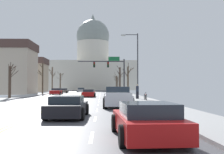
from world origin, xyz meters
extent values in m
cube|color=#4A4A4F|center=(0.00, 0.00, -0.03)|extent=(14.00, 180.00, 0.06)
cube|color=yellow|center=(-0.12, 0.00, 0.00)|extent=(0.10, 176.40, 0.00)
cube|color=yellow|center=(0.12, 0.00, 0.00)|extent=(0.10, 176.40, 0.00)
cube|color=silver|center=(3.50, -24.10, 0.00)|extent=(0.12, 2.20, 0.00)
cube|color=silver|center=(3.50, -18.90, 0.00)|extent=(0.12, 2.20, 0.00)
cube|color=silver|center=(3.50, -13.70, 0.00)|extent=(0.12, 2.20, 0.00)
cube|color=silver|center=(3.50, -8.50, 0.00)|extent=(0.12, 2.20, 0.00)
cube|color=silver|center=(3.50, -3.30, 0.00)|extent=(0.12, 2.20, 0.00)
cube|color=silver|center=(3.50, 1.90, 0.00)|extent=(0.12, 2.20, 0.00)
cube|color=silver|center=(3.50, 7.10, 0.00)|extent=(0.12, 2.20, 0.00)
cube|color=silver|center=(3.50, 12.30, 0.00)|extent=(0.12, 2.20, 0.00)
cube|color=silver|center=(3.50, 17.50, 0.00)|extent=(0.12, 2.20, 0.00)
cube|color=silver|center=(3.50, 22.70, 0.00)|extent=(0.12, 2.20, 0.00)
cube|color=silver|center=(3.50, 27.90, 0.00)|extent=(0.12, 2.20, 0.00)
cube|color=silver|center=(3.50, 33.10, 0.00)|extent=(0.12, 2.20, 0.00)
cube|color=silver|center=(3.50, 38.30, 0.00)|extent=(0.12, 2.20, 0.00)
cube|color=silver|center=(3.50, 43.50, 0.00)|extent=(0.12, 2.20, 0.00)
cube|color=silver|center=(3.50, 48.70, 0.00)|extent=(0.12, 2.20, 0.00)
cube|color=silver|center=(3.50, 53.90, 0.00)|extent=(0.12, 2.20, 0.00)
cube|color=silver|center=(3.50, 59.10, 0.00)|extent=(0.12, 2.20, 0.00)
cube|color=silver|center=(3.50, 64.30, 0.00)|extent=(0.12, 2.20, 0.00)
cube|color=silver|center=(-3.50, -8.50, 0.00)|extent=(0.12, 2.20, 0.00)
cube|color=silver|center=(-3.50, -3.30, 0.00)|extent=(0.12, 2.20, 0.00)
cube|color=silver|center=(-3.50, 1.90, 0.00)|extent=(0.12, 2.20, 0.00)
cube|color=silver|center=(-3.50, 7.10, 0.00)|extent=(0.12, 2.20, 0.00)
cube|color=silver|center=(-3.50, 12.30, 0.00)|extent=(0.12, 2.20, 0.00)
cube|color=silver|center=(-3.50, 17.50, 0.00)|extent=(0.12, 2.20, 0.00)
cube|color=silver|center=(-3.50, 22.70, 0.00)|extent=(0.12, 2.20, 0.00)
cube|color=silver|center=(-3.50, 27.90, 0.00)|extent=(0.12, 2.20, 0.00)
cube|color=silver|center=(-3.50, 33.10, 0.00)|extent=(0.12, 2.20, 0.00)
cube|color=silver|center=(-3.50, 38.30, 0.00)|extent=(0.12, 2.20, 0.00)
cube|color=silver|center=(-3.50, 43.50, 0.00)|extent=(0.12, 2.20, 0.00)
cube|color=silver|center=(-3.50, 48.70, 0.00)|extent=(0.12, 2.20, 0.00)
cube|color=silver|center=(-3.50, 53.90, 0.00)|extent=(0.12, 2.20, 0.00)
cube|color=silver|center=(-3.50, 59.10, 0.00)|extent=(0.12, 2.20, 0.00)
cube|color=silver|center=(-3.50, 64.30, 0.00)|extent=(0.12, 2.20, 0.00)
cube|color=#999999|center=(8.50, 0.00, 0.07)|extent=(3.00, 180.00, 0.14)
cylinder|color=#28282D|center=(7.60, 13.91, 3.19)|extent=(0.22, 0.22, 6.10)
cylinder|color=#28282D|center=(3.70, 13.91, 5.84)|extent=(7.80, 0.16, 0.16)
cube|color=black|center=(4.87, 13.91, 5.28)|extent=(0.32, 0.28, 0.92)
sphere|color=red|center=(4.87, 13.75, 5.56)|extent=(0.22, 0.22, 0.22)
sphere|color=#332B05|center=(4.87, 13.75, 5.28)|extent=(0.22, 0.22, 0.22)
sphere|color=black|center=(4.87, 13.75, 5.00)|extent=(0.22, 0.22, 0.22)
cube|color=black|center=(2.53, 13.91, 5.28)|extent=(0.32, 0.28, 0.92)
sphere|color=red|center=(2.53, 13.75, 5.56)|extent=(0.22, 0.22, 0.22)
sphere|color=#332B05|center=(2.53, 13.75, 5.28)|extent=(0.22, 0.22, 0.22)
sphere|color=black|center=(2.53, 13.75, 5.00)|extent=(0.22, 0.22, 0.22)
cube|color=#146033|center=(5.88, 13.93, 6.29)|extent=(1.90, 0.06, 0.70)
cylinder|color=#333338|center=(8.20, 0.52, 4.12)|extent=(0.14, 0.14, 7.96)
cylinder|color=#333338|center=(7.32, 0.52, 7.95)|extent=(1.77, 0.09, 0.09)
cube|color=#B2B2AD|center=(6.43, 0.52, 7.88)|extent=(0.56, 0.24, 0.16)
cube|color=beige|center=(0.00, 84.62, 5.80)|extent=(35.28, 21.94, 11.59)
cylinder|color=beige|center=(0.00, 84.62, 15.99)|extent=(13.24, 13.24, 8.80)
sphere|color=gray|center=(0.00, 84.62, 22.80)|extent=(13.78, 13.78, 13.78)
cone|color=gray|center=(0.00, 84.62, 30.90)|extent=(1.80, 1.80, 2.40)
cube|color=#B71414|center=(1.81, 9.78, 0.47)|extent=(1.84, 4.72, 0.63)
cube|color=#232D38|center=(1.81, 9.31, 0.98)|extent=(1.59, 2.29, 0.38)
cylinder|color=black|center=(0.95, 11.25, 0.32)|extent=(0.23, 0.64, 0.64)
cylinder|color=black|center=(2.72, 11.22, 0.32)|extent=(0.23, 0.64, 0.64)
cylinder|color=black|center=(0.91, 8.34, 0.32)|extent=(0.23, 0.64, 0.64)
cylinder|color=black|center=(2.68, 8.31, 0.32)|extent=(0.23, 0.64, 0.64)
cube|color=silver|center=(5.16, 3.13, 0.50)|extent=(1.83, 4.54, 0.67)
cube|color=#232D38|center=(5.15, 2.80, 1.06)|extent=(1.56, 2.18, 0.46)
cylinder|color=black|center=(4.34, 4.55, 0.32)|extent=(0.24, 0.65, 0.64)
cylinder|color=black|center=(6.05, 4.50, 0.32)|extent=(0.24, 0.65, 0.64)
cylinder|color=black|center=(4.27, 1.76, 0.32)|extent=(0.24, 0.65, 0.64)
cylinder|color=black|center=(5.98, 1.72, 0.32)|extent=(0.24, 0.65, 0.64)
cube|color=#1E7247|center=(5.43, -3.86, 0.44)|extent=(2.04, 4.51, 0.56)
cube|color=#232D38|center=(5.44, -4.24, 0.93)|extent=(1.73, 2.25, 0.42)
cylinder|color=black|center=(4.44, -2.52, 0.32)|extent=(0.24, 0.65, 0.64)
cylinder|color=black|center=(6.31, -2.45, 0.32)|extent=(0.24, 0.65, 0.64)
cylinder|color=black|center=(4.54, -5.27, 0.32)|extent=(0.24, 0.65, 0.64)
cylinder|color=black|center=(6.42, -5.20, 0.32)|extent=(0.24, 0.65, 0.64)
cube|color=silver|center=(5.12, -10.89, 0.61)|extent=(2.17, 5.78, 0.78)
cube|color=#1E2833|center=(5.13, -10.09, 1.31)|extent=(1.92, 1.99, 0.63)
cube|color=silver|center=(5.05, -13.69, 1.11)|extent=(1.88, 0.14, 0.22)
cylinder|color=black|center=(4.13, -9.14, 0.40)|extent=(0.30, 0.81, 0.80)
cylinder|color=black|center=(6.18, -9.19, 0.40)|extent=(0.30, 0.81, 0.80)
cylinder|color=black|center=(4.06, -12.58, 0.40)|extent=(0.30, 0.81, 0.80)
cylinder|color=black|center=(6.10, -12.63, 0.40)|extent=(0.30, 0.81, 0.80)
cube|color=black|center=(2.00, -18.18, 0.46)|extent=(1.93, 4.52, 0.60)
cube|color=#232D38|center=(1.99, -18.46, 0.96)|extent=(1.65, 2.07, 0.39)
cylinder|color=black|center=(1.13, -16.77, 0.32)|extent=(0.24, 0.65, 0.64)
cylinder|color=black|center=(2.94, -16.82, 0.32)|extent=(0.24, 0.65, 0.64)
cylinder|color=black|center=(1.05, -19.54, 0.32)|extent=(0.24, 0.65, 0.64)
cylinder|color=black|center=(2.87, -19.59, 0.32)|extent=(0.24, 0.65, 0.64)
cube|color=#B71414|center=(5.27, -24.37, 0.45)|extent=(1.97, 4.46, 0.59)
cube|color=#232D38|center=(5.29, -24.72, 0.96)|extent=(1.67, 2.18, 0.42)
cylinder|color=black|center=(4.32, -23.04, 0.32)|extent=(0.24, 0.65, 0.64)
cylinder|color=black|center=(6.12, -22.97, 0.32)|extent=(0.24, 0.65, 0.64)
cylinder|color=black|center=(4.42, -25.77, 0.32)|extent=(0.24, 0.65, 0.64)
cylinder|color=black|center=(6.23, -25.70, 0.32)|extent=(0.24, 0.65, 0.64)
cube|color=#B71414|center=(-5.07, 21.65, 0.49)|extent=(1.87, 4.55, 0.67)
cube|color=#232D38|center=(-5.07, 22.04, 1.03)|extent=(1.65, 2.03, 0.41)
cylinder|color=black|center=(-4.13, 20.24, 0.32)|extent=(0.22, 0.64, 0.64)
cylinder|color=black|center=(-6.00, 20.24, 0.32)|extent=(0.22, 0.64, 0.64)
cylinder|color=black|center=(-4.13, 23.06, 0.32)|extent=(0.22, 0.64, 0.64)
cylinder|color=black|center=(-6.00, 23.06, 0.32)|extent=(0.22, 0.64, 0.64)
cube|color=#6B6056|center=(-5.16, 32.42, 0.44)|extent=(1.84, 4.29, 0.56)
cube|color=#232D38|center=(-5.16, 32.52, 0.92)|extent=(1.59, 1.84, 0.40)
cylinder|color=black|center=(-4.29, 31.08, 0.32)|extent=(0.23, 0.64, 0.64)
cylinder|color=black|center=(-6.06, 31.11, 0.32)|extent=(0.23, 0.64, 0.64)
cylinder|color=black|center=(-4.25, 33.72, 0.32)|extent=(0.23, 0.64, 0.64)
cylinder|color=black|center=(-6.02, 33.75, 0.32)|extent=(0.23, 0.64, 0.64)
cube|color=#9EA3A8|center=(-1.85, 43.63, 0.44)|extent=(1.87, 4.69, 0.55)
cube|color=#232D38|center=(-1.85, 43.82, 0.94)|extent=(1.65, 2.17, 0.46)
cylinder|color=black|center=(-0.91, 42.18, 0.32)|extent=(0.22, 0.64, 0.64)
cylinder|color=black|center=(-2.78, 42.17, 0.32)|extent=(0.22, 0.64, 0.64)
cylinder|color=black|center=(-0.91, 45.08, 0.32)|extent=(0.22, 0.64, 0.64)
cylinder|color=black|center=(-2.78, 45.08, 0.32)|extent=(0.22, 0.64, 0.64)
cube|color=#B2A38E|center=(-15.70, 24.40, 4.48)|extent=(10.86, 8.92, 8.96)
cube|color=#47332D|center=(-15.70, 24.40, 9.78)|extent=(11.29, 9.28, 1.63)
cube|color=tan|center=(-17.52, 47.63, 3.94)|extent=(10.38, 8.83, 7.89)
cube|color=#47332D|center=(-17.52, 47.63, 8.73)|extent=(10.79, 9.19, 1.70)
cylinder|color=brown|center=(7.96, 46.08, 2.34)|extent=(0.38, 0.38, 4.39)
cylinder|color=brown|center=(7.52, 46.16, 3.90)|extent=(0.92, 0.22, 0.53)
cylinder|color=brown|center=(8.67, 46.44, 3.67)|extent=(1.53, 0.85, 1.32)
cylinder|color=brown|center=(7.81, 45.65, 3.62)|extent=(0.41, 0.94, 0.54)
cylinder|color=brown|center=(8.43, 46.34, 3.07)|extent=(0.98, 0.57, 0.66)
cylinder|color=brown|center=(7.57, 46.24, 4.15)|extent=(0.88, 0.44, 0.75)
cylinder|color=brown|center=(7.71, 46.59, 4.91)|extent=(0.60, 1.10, 1.61)
cylinder|color=brown|center=(8.31, 46.16, 3.82)|extent=(0.80, 0.28, 1.09)
cylinder|color=#4C3D2D|center=(-8.03, 23.14, 3.20)|extent=(0.29, 0.29, 6.11)
cylinder|color=#4C3D2D|center=(-8.46, 22.91, 4.42)|extent=(0.93, 0.56, 1.10)
cylinder|color=#4C3D2D|center=(-8.19, 22.53, 5.58)|extent=(0.42, 1.29, 0.74)
cylinder|color=#4C3D2D|center=(-8.53, 22.91, 4.04)|extent=(1.05, 0.55, 0.71)
cylinder|color=#4C3D2D|center=(-8.38, 22.80, 4.10)|extent=(0.80, 0.81, 1.21)
cylinder|color=#423328|center=(7.96, 30.71, 3.05)|extent=(0.39, 0.39, 5.82)
cylinder|color=#423328|center=(8.57, 30.65, 3.89)|extent=(1.25, 0.20, 0.74)
cylinder|color=#423328|center=(7.61, 30.59, 5.81)|extent=(0.83, 0.37, 1.16)
cylinder|color=#423328|center=(8.64, 30.89, 4.56)|extent=(1.42, 0.45, 1.28)
cylinder|color=#423328|center=(8.17, 30.12, 4.06)|extent=(0.52, 1.26, 0.90)
cylinder|color=#423328|center=(7.51, 30.77, 4.93)|extent=(0.97, 0.20, 1.16)
cylinder|color=#423328|center=(7.66, 30.59, 4.56)|extent=(0.71, 0.36, 1.04)
cylinder|color=#423328|center=(-8.18, 3.54, 2.21)|extent=(0.37, 0.37, 4.13)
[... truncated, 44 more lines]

